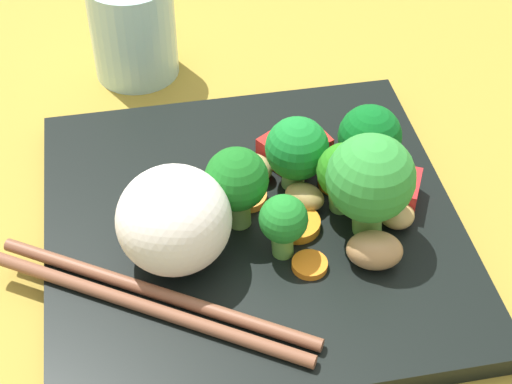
% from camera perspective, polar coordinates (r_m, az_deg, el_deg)
% --- Properties ---
extents(ground_plane, '(1.10, 1.10, 0.02)m').
position_cam_1_polar(ground_plane, '(0.55, -0.24, -3.78)').
color(ground_plane, olive).
extents(square_plate, '(0.27, 0.27, 0.01)m').
position_cam_1_polar(square_plate, '(0.54, -0.24, -2.54)').
color(square_plate, black).
rests_on(square_plate, ground_plane).
extents(rice_mound, '(0.09, 0.09, 0.06)m').
position_cam_1_polar(rice_mound, '(0.49, -5.76, -1.95)').
color(rice_mound, white).
rests_on(rice_mound, square_plate).
extents(broccoli_floret_0, '(0.04, 0.04, 0.05)m').
position_cam_1_polar(broccoli_floret_0, '(0.52, 6.16, 1.47)').
color(broccoli_floret_0, '#73B94D').
rests_on(broccoli_floret_0, square_plate).
extents(broccoli_floret_1, '(0.04, 0.04, 0.05)m').
position_cam_1_polar(broccoli_floret_1, '(0.54, 2.88, 2.97)').
color(broccoli_floret_1, '#77B45F').
rests_on(broccoli_floret_1, square_plate).
extents(broccoli_floret_2, '(0.04, 0.04, 0.06)m').
position_cam_1_polar(broccoli_floret_2, '(0.50, -1.33, 0.65)').
color(broccoli_floret_2, '#709E49').
rests_on(broccoli_floret_2, square_plate).
extents(broccoli_floret_3, '(0.05, 0.05, 0.08)m').
position_cam_1_polar(broccoli_floret_3, '(0.50, 8.01, 0.82)').
color(broccoli_floret_3, '#70B045').
rests_on(broccoli_floret_3, square_plate).
extents(broccoli_floret_4, '(0.04, 0.04, 0.05)m').
position_cam_1_polar(broccoli_floret_4, '(0.55, 7.95, 3.84)').
color(broccoli_floret_4, '#719F53').
rests_on(broccoli_floret_4, square_plate).
extents(broccoli_floret_5, '(0.03, 0.03, 0.04)m').
position_cam_1_polar(broccoli_floret_5, '(0.49, 1.93, -2.08)').
color(broccoli_floret_5, '#5D9A3E').
rests_on(broccoli_floret_5, square_plate).
extents(carrot_slice_0, '(0.03, 0.03, 0.00)m').
position_cam_1_polar(carrot_slice_0, '(0.50, 3.77, -5.10)').
color(carrot_slice_0, orange).
rests_on(carrot_slice_0, square_plate).
extents(carrot_slice_1, '(0.04, 0.04, 0.01)m').
position_cam_1_polar(carrot_slice_1, '(0.52, 2.84, -2.25)').
color(carrot_slice_1, orange).
rests_on(carrot_slice_1, square_plate).
extents(carrot_slice_2, '(0.04, 0.04, 0.00)m').
position_cam_1_polar(carrot_slice_2, '(0.56, 5.68, 0.71)').
color(carrot_slice_2, orange).
rests_on(carrot_slice_2, square_plate).
extents(carrot_slice_3, '(0.03, 0.03, 0.01)m').
position_cam_1_polar(carrot_slice_3, '(0.54, -0.18, -0.28)').
color(carrot_slice_3, orange).
rests_on(carrot_slice_3, square_plate).
extents(pepper_chunk_0, '(0.04, 0.04, 0.02)m').
position_cam_1_polar(pepper_chunk_0, '(0.57, 2.03, 2.99)').
color(pepper_chunk_0, red).
rests_on(pepper_chunk_0, square_plate).
extents(pepper_chunk_1, '(0.02, 0.03, 0.01)m').
position_cam_1_polar(pepper_chunk_1, '(0.58, 4.02, 3.25)').
color(pepper_chunk_1, red).
rests_on(pepper_chunk_1, square_plate).
extents(pepper_chunk_2, '(0.04, 0.03, 0.02)m').
position_cam_1_polar(pepper_chunk_2, '(0.55, 10.10, 0.12)').
color(pepper_chunk_2, red).
rests_on(pepper_chunk_2, square_plate).
extents(chicken_piece_0, '(0.03, 0.03, 0.02)m').
position_cam_1_polar(chicken_piece_0, '(0.55, -0.06, 1.74)').
color(chicken_piece_0, tan).
rests_on(chicken_piece_0, square_plate).
extents(chicken_piece_1, '(0.03, 0.03, 0.02)m').
position_cam_1_polar(chicken_piece_1, '(0.54, 3.41, -0.34)').
color(chicken_piece_1, tan).
rests_on(chicken_piece_1, square_plate).
extents(chicken_piece_2, '(0.03, 0.03, 0.01)m').
position_cam_1_polar(chicken_piece_2, '(0.53, 9.78, -1.51)').
color(chicken_piece_2, tan).
rests_on(chicken_piece_2, square_plate).
extents(chicken_piece_3, '(0.03, 0.04, 0.02)m').
position_cam_1_polar(chicken_piece_3, '(0.50, 8.29, -4.05)').
color(chicken_piece_3, '#B08151').
rests_on(chicken_piece_3, square_plate).
extents(chopstick_pair, '(0.13, 0.19, 0.01)m').
position_cam_1_polar(chopstick_pair, '(0.49, -7.33, -7.48)').
color(chopstick_pair, brown).
rests_on(chopstick_pair, square_plate).
extents(drinking_glass, '(0.07, 0.07, 0.08)m').
position_cam_1_polar(drinking_glass, '(0.67, -8.59, 11.25)').
color(drinking_glass, silver).
rests_on(drinking_glass, ground_plane).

